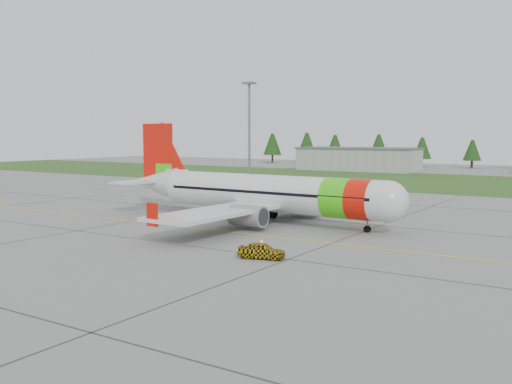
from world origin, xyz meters
The scene contains 9 objects.
ground centered at (0.00, 0.00, 0.00)m, with size 320.00×320.00×0.00m, color gray.
aircraft centered at (-2.14, 15.69, 3.26)m, with size 37.26×34.24×11.29m.
follow_me_car centered at (8.01, -0.87, 1.90)m, with size 1.53×1.30×3.80m, color yellow.
service_van centered at (-45.13, 48.46, 2.11)m, with size 1.47×1.39×4.23m, color silver.
grass_strip centered at (0.00, 82.00, 0.01)m, with size 320.00×50.00×0.03m, color #30561E.
taxi_guideline centered at (0.00, 8.00, 0.01)m, with size 120.00×0.25×0.02m, color gold.
hangar_west centered at (-30.00, 110.00, 3.00)m, with size 32.00×14.00×6.00m, color #A8A8A3.
floodlight_mast centered at (-32.00, 58.00, 10.00)m, with size 0.50×0.50×20.00m, color slate.
treeline centered at (0.00, 138.00, 5.00)m, with size 160.00×8.00×10.00m, color #1C3F14, non-canonical shape.
Camera 1 is at (31.81, -38.71, 9.82)m, focal length 40.00 mm.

